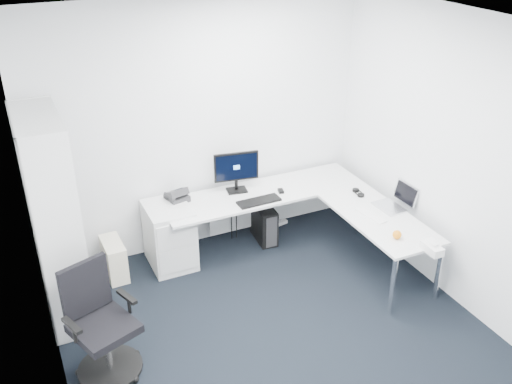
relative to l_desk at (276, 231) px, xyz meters
name	(u,v)px	position (x,y,z in m)	size (l,w,h in m)	color
ground	(292,355)	(-0.55, -1.40, -0.33)	(4.20, 4.20, 0.00)	black
ceiling	(304,36)	(-0.55, -1.40, 2.37)	(4.20, 4.20, 0.00)	white
wall_back	(201,128)	(-0.55, 0.70, 1.02)	(3.60, 0.02, 2.70)	white
wall_left	(47,279)	(-2.35, -1.40, 1.02)	(0.02, 4.20, 2.70)	white
wall_right	(479,175)	(1.25, -1.40, 1.02)	(0.02, 4.20, 2.70)	white
l_desk	(276,231)	(0.00, 0.00, 0.00)	(2.25, 1.26, 0.66)	silver
drawer_pedestal	(170,235)	(-1.06, 0.38, 0.01)	(0.45, 0.55, 0.68)	silver
bookshelf	(54,220)	(-2.17, 0.05, 0.65)	(0.38, 0.97, 1.95)	silver
task_chair	(104,325)	(-2.00, -0.94, 0.16)	(0.55, 0.55, 0.98)	black
black_pc_tower	(264,223)	(0.05, 0.39, -0.12)	(0.19, 0.43, 0.42)	black
beige_pc_tower	(114,259)	(-1.65, 0.40, -0.13)	(0.19, 0.42, 0.40)	beige
power_strip	(275,225)	(0.28, 0.58, -0.31)	(0.35, 0.06, 0.04)	white
monitor	(236,172)	(-0.26, 0.45, 0.56)	(0.48, 0.15, 0.46)	black
black_keyboard	(259,201)	(-0.15, 0.12, 0.34)	(0.46, 0.16, 0.02)	black
mouse	(281,191)	(0.16, 0.23, 0.34)	(0.05, 0.09, 0.03)	black
desk_phone	(177,195)	(-0.91, 0.51, 0.40)	(0.21, 0.21, 0.15)	#2B2B2D
laptop	(390,198)	(1.01, -0.56, 0.45)	(0.33, 0.32, 0.23)	silver
white_keyboard	(371,215)	(0.75, -0.61, 0.33)	(0.11, 0.37, 0.01)	white
headphones	(358,192)	(0.90, -0.16, 0.35)	(0.11, 0.18, 0.05)	black
orange_fruit	(397,235)	(0.71, -1.08, 0.37)	(0.08, 0.08, 0.08)	orange
tissue_box	(432,248)	(0.86, -1.39, 0.37)	(0.11, 0.21, 0.07)	white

